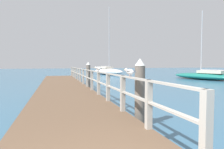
{
  "coord_description": "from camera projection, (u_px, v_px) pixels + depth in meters",
  "views": [
    {
      "loc": [
        -0.5,
        -1.18,
        1.71
      ],
      "look_at": [
        3.19,
        11.17,
        1.02
      ],
      "focal_mm": 30.94,
      "sensor_mm": 36.0,
      "label": 1
    }
  ],
  "objects": [
    {
      "name": "pier_deck",
      "position": [
        63.0,
        89.0,
        11.93
      ],
      "size": [
        2.86,
        22.09,
        0.37
      ],
      "primitive_type": "cube",
      "color": "brown",
      "rests_on": "ground_plane"
    },
    {
      "name": "pier_railing",
      "position": [
        85.0,
        75.0,
        12.27
      ],
      "size": [
        0.12,
        20.61,
        1.02
      ],
      "color": "#B2ADA3",
      "rests_on": "pier_deck"
    },
    {
      "name": "dock_piling_near",
      "position": [
        140.0,
        92.0,
        5.28
      ],
      "size": [
        0.29,
        0.29,
        1.87
      ],
      "color": "#6B6056",
      "rests_on": "ground_plane"
    },
    {
      "name": "dock_piling_far",
      "position": [
        88.0,
        75.0,
        13.32
      ],
      "size": [
        0.29,
        0.29,
        1.87
      ],
      "color": "#6B6056",
      "rests_on": "ground_plane"
    },
    {
      "name": "seagull_foreground",
      "position": [
        130.0,
        71.0,
        4.94
      ],
      "size": [
        0.22,
        0.47,
        0.21
      ],
      "rotation": [
        0.0,
        0.0,
        0.22
      ],
      "color": "white",
      "rests_on": "pier_railing"
    },
    {
      "name": "seagull_background",
      "position": [
        98.0,
        68.0,
        8.55
      ],
      "size": [
        0.25,
        0.45,
        0.21
      ],
      "rotation": [
        0.0,
        0.0,
        0.44
      ],
      "color": "white",
      "rests_on": "pier_railing"
    },
    {
      "name": "boat_1",
      "position": [
        205.0,
        76.0,
        21.64
      ],
      "size": [
        4.72,
        7.99,
        7.75
      ],
      "rotation": [
        0.0,
        0.0,
        0.29
      ],
      "color": "#197266",
      "rests_on": "ground_plane"
    },
    {
      "name": "boat_2",
      "position": [
        108.0,
        71.0,
        32.15
      ],
      "size": [
        4.67,
        8.41,
        11.03
      ],
      "rotation": [
        0.0,
        0.0,
        3.4
      ],
      "color": "white",
      "rests_on": "ground_plane"
    }
  ]
}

